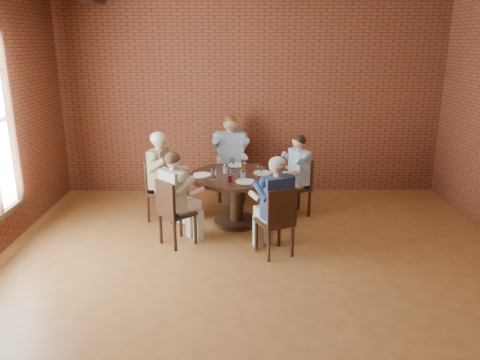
{
  "coord_description": "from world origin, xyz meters",
  "views": [
    {
      "loc": [
        -0.24,
        -4.52,
        2.59
      ],
      "look_at": [
        -0.21,
        1.0,
        0.94
      ],
      "focal_mm": 35.0,
      "sensor_mm": 36.0,
      "label": 1
    }
  ],
  "objects_px": {
    "chair_a": "(300,184)",
    "smartphone": "(269,179)",
    "diner_e": "(275,207)",
    "diner_d": "(177,199)",
    "chair_d": "(172,210)",
    "dining_table": "(237,189)",
    "diner_b": "(230,158)",
    "chair_e": "(278,219)",
    "chair_c": "(158,186)",
    "chair_b": "(230,167)",
    "diner_c": "(163,177)",
    "diner_a": "(296,176)"
  },
  "relations": [
    {
      "from": "chair_a",
      "to": "diner_e",
      "type": "relative_size",
      "value": 0.7
    },
    {
      "from": "chair_a",
      "to": "diner_e",
      "type": "xyz_separation_m",
      "value": [
        -0.49,
        -1.41,
        0.15
      ]
    },
    {
      "from": "dining_table",
      "to": "diner_a",
      "type": "bearing_deg",
      "value": 22.17
    },
    {
      "from": "chair_c",
      "to": "chair_e",
      "type": "height_order",
      "value": "chair_c"
    },
    {
      "from": "chair_b",
      "to": "diner_d",
      "type": "xyz_separation_m",
      "value": [
        -0.66,
        -1.94,
        0.1
      ]
    },
    {
      "from": "chair_a",
      "to": "diner_b",
      "type": "height_order",
      "value": "diner_b"
    },
    {
      "from": "diner_b",
      "to": "smartphone",
      "type": "distance_m",
      "value": 1.48
    },
    {
      "from": "diner_e",
      "to": "smartphone",
      "type": "xyz_separation_m",
      "value": [
        -0.02,
        0.79,
        0.12
      ]
    },
    {
      "from": "diner_b",
      "to": "chair_b",
      "type": "bearing_deg",
      "value": 90.0
    },
    {
      "from": "chair_e",
      "to": "chair_a",
      "type": "bearing_deg",
      "value": -131.81
    },
    {
      "from": "chair_b",
      "to": "diner_b",
      "type": "height_order",
      "value": "diner_b"
    },
    {
      "from": "diner_d",
      "to": "chair_d",
      "type": "bearing_deg",
      "value": 90.0
    },
    {
      "from": "diner_b",
      "to": "chair_d",
      "type": "bearing_deg",
      "value": -116.23
    },
    {
      "from": "smartphone",
      "to": "chair_b",
      "type": "bearing_deg",
      "value": 120.26
    },
    {
      "from": "diner_b",
      "to": "chair_d",
      "type": "distance_m",
      "value": 2.04
    },
    {
      "from": "chair_c",
      "to": "diner_c",
      "type": "relative_size",
      "value": 0.7
    },
    {
      "from": "chair_b",
      "to": "diner_b",
      "type": "relative_size",
      "value": 0.7
    },
    {
      "from": "diner_d",
      "to": "chair_e",
      "type": "distance_m",
      "value": 1.34
    },
    {
      "from": "dining_table",
      "to": "diner_b",
      "type": "bearing_deg",
      "value": 95.36
    },
    {
      "from": "diner_e",
      "to": "chair_d",
      "type": "bearing_deg",
      "value": -36.23
    },
    {
      "from": "dining_table",
      "to": "diner_b",
      "type": "xyz_separation_m",
      "value": [
        -0.11,
        1.14,
        0.17
      ]
    },
    {
      "from": "chair_a",
      "to": "chair_d",
      "type": "relative_size",
      "value": 1.0
    },
    {
      "from": "diner_c",
      "to": "chair_b",
      "type": "bearing_deg",
      "value": -33.05
    },
    {
      "from": "diner_a",
      "to": "diner_d",
      "type": "relative_size",
      "value": 1.0
    },
    {
      "from": "chair_e",
      "to": "chair_c",
      "type": "bearing_deg",
      "value": -62.5
    },
    {
      "from": "chair_c",
      "to": "diner_e",
      "type": "height_order",
      "value": "diner_e"
    },
    {
      "from": "diner_a",
      "to": "chair_d",
      "type": "xyz_separation_m",
      "value": [
        -1.72,
        -1.12,
        -0.14
      ]
    },
    {
      "from": "chair_a",
      "to": "diner_e",
      "type": "bearing_deg",
      "value": -41.27
    },
    {
      "from": "diner_b",
      "to": "diner_d",
      "type": "bearing_deg",
      "value": -115.26
    },
    {
      "from": "diner_c",
      "to": "diner_e",
      "type": "xyz_separation_m",
      "value": [
        1.56,
        -1.22,
        -0.03
      ]
    },
    {
      "from": "diner_e",
      "to": "smartphone",
      "type": "relative_size",
      "value": 9.34
    },
    {
      "from": "dining_table",
      "to": "chair_b",
      "type": "xyz_separation_m",
      "value": [
        -0.12,
        1.24,
        -0.0
      ]
    },
    {
      "from": "dining_table",
      "to": "diner_d",
      "type": "bearing_deg",
      "value": -137.65
    },
    {
      "from": "chair_d",
      "to": "smartphone",
      "type": "xyz_separation_m",
      "value": [
        1.28,
        0.53,
        0.27
      ]
    },
    {
      "from": "diner_d",
      "to": "smartphone",
      "type": "relative_size",
      "value": 9.21
    },
    {
      "from": "chair_a",
      "to": "smartphone",
      "type": "relative_size",
      "value": 6.57
    },
    {
      "from": "chair_b",
      "to": "chair_c",
      "type": "xyz_separation_m",
      "value": [
        -1.06,
        -1.02,
        -0.02
      ]
    },
    {
      "from": "diner_a",
      "to": "smartphone",
      "type": "distance_m",
      "value": 0.75
    },
    {
      "from": "chair_c",
      "to": "chair_d",
      "type": "relative_size",
      "value": 1.05
    },
    {
      "from": "diner_a",
      "to": "diner_c",
      "type": "height_order",
      "value": "diner_c"
    },
    {
      "from": "chair_a",
      "to": "smartphone",
      "type": "xyz_separation_m",
      "value": [
        -0.51,
        -0.62,
        0.27
      ]
    },
    {
      "from": "smartphone",
      "to": "diner_d",
      "type": "bearing_deg",
      "value": -149.61
    },
    {
      "from": "diner_b",
      "to": "chair_e",
      "type": "bearing_deg",
      "value": -80.12
    },
    {
      "from": "chair_c",
      "to": "diner_c",
      "type": "xyz_separation_m",
      "value": [
        0.08,
        -0.01,
        0.16
      ]
    },
    {
      "from": "chair_d",
      "to": "smartphone",
      "type": "relative_size",
      "value": 6.57
    },
    {
      "from": "chair_e",
      "to": "diner_c",
      "type": "bearing_deg",
      "value": -63.6
    },
    {
      "from": "diner_d",
      "to": "chair_e",
      "type": "height_order",
      "value": "diner_d"
    },
    {
      "from": "diner_d",
      "to": "smartphone",
      "type": "xyz_separation_m",
      "value": [
        1.23,
        0.48,
        0.13
      ]
    },
    {
      "from": "chair_a",
      "to": "diner_a",
      "type": "xyz_separation_m",
      "value": [
        -0.07,
        -0.03,
        0.14
      ]
    },
    {
      "from": "chair_b",
      "to": "diner_d",
      "type": "relative_size",
      "value": 0.78
    }
  ]
}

